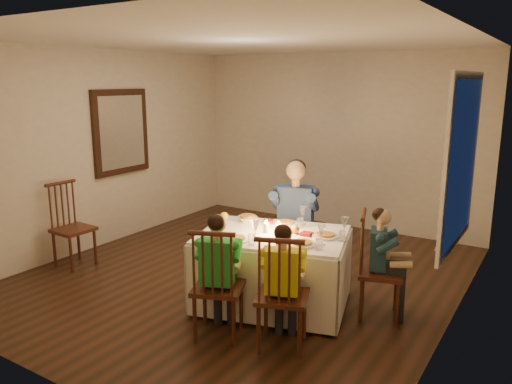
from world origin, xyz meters
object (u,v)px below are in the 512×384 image
Objects in this scene: chair_near_left at (219,335)px; adult at (294,276)px; child_teal at (378,316)px; chair_adult at (294,276)px; chair_end at (378,316)px; chair_near_right at (282,346)px; child_yellow at (282,346)px; child_green at (219,335)px; serving_bowl at (248,219)px; chair_extra at (76,265)px; dining_table at (273,254)px.

adult is (-0.09, 1.57, 0.00)m from chair_near_left.
adult is at bearing 49.68° from child_teal.
chair_end is (1.15, -0.47, 0.00)m from chair_adult.
chair_near_right is (0.56, 0.14, 0.00)m from chair_near_left.
chair_near_right is (0.64, -1.43, 0.00)m from chair_adult.
child_yellow is at bearing 134.07° from child_teal.
child_green reaches higher than chair_adult.
serving_bowl is (-0.27, -0.56, 0.77)m from chair_adult.
serving_bowl reaches higher than child_green.
chair_extra is 0.95× the size of child_yellow.
chair_near_right is 1.09m from child_teal.
child_green is 1.32m from serving_bowl.
serving_bowl is at bearing -131.45° from adult.
chair_near_left is 0.57m from child_yellow.
dining_table is 1.63× the size of chair_adult.
chair_near_right is at bearing 171.26° from chair_near_left.
chair_adult and chair_near_left have the same top height.
serving_bowl reaches higher than child_yellow.
chair_near_left is at bearing 117.83° from chair_end.
chair_near_right is at bearing 180.00° from child_yellow.
child_yellow is at bearing -93.77° from chair_extra.
child_teal reaches higher than chair_extra.
child_green is (-0.56, -0.14, 0.00)m from chair_near_right.
chair_near_left is 1.32m from serving_bowl.
chair_near_left is 1.53m from chair_end.
adult is (-0.17, 0.78, -0.53)m from dining_table.
adult is at bearing -109.53° from chair_near_left.
adult is 1.27× the size of child_teal.
adult reaches higher than chair_extra.
chair_near_right is at bearing -93.77° from chair_extra.
chair_end is at bearing -138.13° from child_yellow.
chair_extra is 2.52m from child_green.
adult reaches higher than child_teal.
adult reaches higher than chair_near_right.
chair_near_left is (0.09, -1.57, 0.00)m from chair_adult.
chair_near_left is at bearing -102.76° from adult.
dining_table is 1.16m from child_teal.
chair_end is 0.91× the size of child_green.
adult is at bearing -86.05° from chair_near_right.
chair_near_right is 0.00m from child_yellow.
serving_bowl is at bearing -63.97° from child_yellow.
child_green reaches higher than child_teal.
child_green is at bearing -112.01° from dining_table.
chair_near_right is 3.05m from chair_extra.
child_yellow is at bearing -43.69° from serving_bowl.
chair_adult is 0.95× the size of child_teal.
chair_extra is 2.33m from serving_bowl.
child_green is at bearing -70.63° from serving_bowl.
chair_end is at bearing -0.00° from child_teal.
chair_near_left is 0.94× the size of child_yellow.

